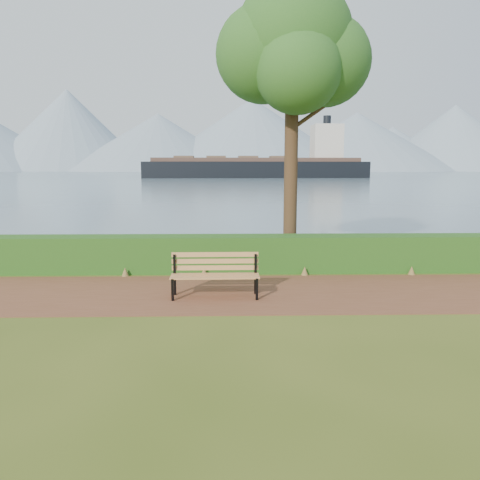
{
  "coord_description": "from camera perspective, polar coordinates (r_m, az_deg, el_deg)",
  "views": [
    {
      "loc": [
        -0.43,
        -10.18,
        2.86
      ],
      "look_at": [
        -0.16,
        1.2,
        1.1
      ],
      "focal_mm": 35.0,
      "sensor_mm": 36.0,
      "label": 1
    }
  ],
  "objects": [
    {
      "name": "path",
      "position": [
        10.87,
        0.96,
        -6.44
      ],
      "size": [
        40.0,
        3.4,
        0.01
      ],
      "primitive_type": "cube",
      "color": "brown",
      "rests_on": "ground"
    },
    {
      "name": "water",
      "position": [
        270.19,
        -1.27,
        8.18
      ],
      "size": [
        700.0,
        510.0,
        0.0
      ],
      "primitive_type": "cube",
      "color": "#415769",
      "rests_on": "ground"
    },
    {
      "name": "tree",
      "position": [
        14.08,
        6.41,
        22.38
      ],
      "size": [
        4.32,
        3.64,
        8.32
      ],
      "rotation": [
        0.0,
        0.0,
        -0.34
      ],
      "color": "#342115",
      "rests_on": "ground"
    },
    {
      "name": "mountains",
      "position": [
        417.06,
        -2.61,
        12.19
      ],
      "size": [
        585.0,
        190.0,
        70.0
      ],
      "color": "gray",
      "rests_on": "ground"
    },
    {
      "name": "hedge",
      "position": [
        13.0,
        0.56,
        -1.67
      ],
      "size": [
        32.0,
        0.85,
        1.0
      ],
      "primitive_type": "cube",
      "color": "#174413",
      "rests_on": "ground"
    },
    {
      "name": "cargo_ship",
      "position": [
        136.31,
        2.87,
        8.79
      ],
      "size": [
        64.13,
        11.71,
        19.39
      ],
      "rotation": [
        0.0,
        0.0,
        0.03
      ],
      "color": "black",
      "rests_on": "ground"
    },
    {
      "name": "bench",
      "position": [
        10.46,
        -3.06,
        -3.89
      ],
      "size": [
        1.96,
        0.6,
        0.98
      ],
      "rotation": [
        0.0,
        0.0,
        0.01
      ],
      "color": "black",
      "rests_on": "ground"
    },
    {
      "name": "ground",
      "position": [
        10.58,
        1.03,
        -6.89
      ],
      "size": [
        140.0,
        140.0,
        0.0
      ],
      "primitive_type": "plane",
      "color": "#3E5016",
      "rests_on": "ground"
    }
  ]
}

